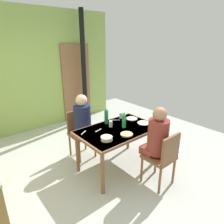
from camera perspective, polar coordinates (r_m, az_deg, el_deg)
name	(u,v)px	position (r m, az deg, el deg)	size (l,w,h in m)	color
ground_plane	(96,174)	(3.44, -4.55, -17.39)	(6.39, 6.39, 0.00)	#B9BCB7
wall_back	(32,72)	(5.00, -22.02, 10.74)	(4.24, 0.10, 2.79)	#94B35A
door_wooden	(77,83)	(5.43, -10.20, 8.27)	(0.80, 0.05, 2.00)	#8B5F3D
stove_pipe_column	(84,69)	(5.18, -8.15, 12.26)	(0.12, 0.12, 2.79)	black
dining_table	(118,133)	(3.25, 1.71, -6.15)	(1.30, 0.81, 0.73)	brown
chair_near_diner	(163,156)	(3.03, 14.57, -12.32)	(0.40, 0.40, 0.87)	brown
chair_far_diner	(80,131)	(3.73, -9.32, -5.40)	(0.40, 0.40, 0.87)	brown
person_near_diner	(157,136)	(2.96, 12.91, -6.67)	(0.30, 0.37, 0.77)	#963D37
person_far_diner	(83,119)	(3.51, -8.43, -1.97)	(0.30, 0.37, 0.77)	#22224E
water_bottle_green_near	(106,116)	(3.37, -1.66, -1.29)	(0.07, 0.07, 0.27)	#1F7852
water_bottle_green_far	(124,120)	(3.23, 3.49, -2.43)	(0.07, 0.07, 0.26)	green
serving_bowl_center	(107,138)	(2.86, -1.56, -7.64)	(0.17, 0.17, 0.06)	beige
dinner_plate_near_left	(144,123)	(3.46, 9.11, -3.14)	(0.21, 0.21, 0.01)	white
dinner_plate_near_right	(132,119)	(3.63, 5.75, -1.89)	(0.20, 0.20, 0.01)	white
drinking_glass_by_near_diner	(111,124)	(3.27, -0.37, -3.43)	(0.06, 0.06, 0.10)	silver
drinking_glass_by_far_diner	(121,115)	(3.62, 2.61, -1.01)	(0.06, 0.06, 0.11)	silver
bread_plate_sliced	(127,134)	(3.03, 4.24, -6.42)	(0.19, 0.19, 0.02)	#DBB77A
cutlery_knife_near	(84,133)	(3.12, -8.22, -5.91)	(0.15, 0.02, 0.00)	silver
cutlery_fork_near	(98,130)	(3.17, -3.98, -5.30)	(0.15, 0.02, 0.00)	silver
cutlery_knife_far	(116,120)	(3.55, 1.11, -2.33)	(0.15, 0.02, 0.00)	silver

